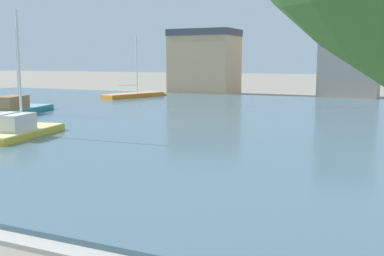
% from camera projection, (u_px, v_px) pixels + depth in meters
% --- Properties ---
extents(harbor_water, '(90.04, 42.82, 0.26)m').
position_uv_depth(harbor_water, '(285.00, 124.00, 29.71)').
color(harbor_water, '#476675').
rests_on(harbor_water, ground).
extents(quay_edge_coping, '(90.04, 0.50, 0.12)m').
position_uv_depth(quay_edge_coping, '(34.00, 245.00, 10.35)').
color(quay_edge_coping, '#ADA89E').
rests_on(quay_edge_coping, ground).
extents(sailboat_orange, '(3.95, 8.51, 6.65)m').
position_uv_depth(sailboat_orange, '(139.00, 96.00, 50.30)').
color(sailboat_orange, orange).
rests_on(sailboat_orange, ground).
extents(sailboat_teal, '(4.00, 8.66, 6.39)m').
position_uv_depth(sailboat_teal, '(19.00, 110.00, 34.49)').
color(sailboat_teal, teal).
rests_on(sailboat_teal, ground).
extents(sailboat_yellow, '(3.42, 6.61, 6.58)m').
position_uv_depth(sailboat_yellow, '(22.00, 131.00, 24.23)').
color(sailboat_yellow, gold).
rests_on(sailboat_yellow, ground).
extents(townhouse_wide_warehouse, '(7.88, 5.49, 7.81)m').
position_uv_depth(townhouse_wide_warehouse, '(205.00, 62.00, 58.00)').
color(townhouse_wide_warehouse, tan).
rests_on(townhouse_wide_warehouse, ground).
extents(townhouse_tall_gabled, '(6.33, 5.25, 9.99)m').
position_uv_depth(townhouse_tall_gabled, '(350.00, 52.00, 52.23)').
color(townhouse_tall_gabled, gray).
rests_on(townhouse_tall_gabled, ground).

